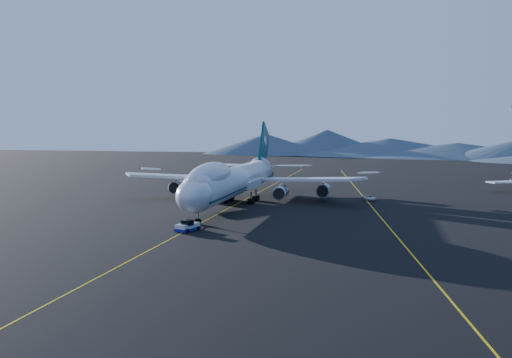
# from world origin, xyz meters

# --- Properties ---
(ground) EXTENTS (500.00, 500.00, 0.00)m
(ground) POSITION_xyz_m (0.00, 0.00, 0.00)
(ground) COLOR black
(ground) RESTS_ON ground
(taxiway_line_main) EXTENTS (0.25, 220.00, 0.01)m
(taxiway_line_main) POSITION_xyz_m (0.00, 0.00, 0.01)
(taxiway_line_main) COLOR gold
(taxiway_line_main) RESTS_ON ground
(taxiway_line_side) EXTENTS (28.08, 198.09, 0.01)m
(taxiway_line_side) POSITION_xyz_m (30.00, 10.00, 0.01)
(taxiway_line_side) COLOR gold
(taxiway_line_side) RESTS_ON ground
(boeing_747) EXTENTS (59.62, 72.43, 19.37)m
(boeing_747) POSITION_xyz_m (0.00, 0.03, 5.81)
(boeing_747) COLOR silver
(boeing_747) RESTS_ON ground
(pushback_tug) EXTENTS (3.72, 5.12, 2.01)m
(pushback_tug) POSITION_xyz_m (0.28, -33.01, 0.63)
(pushback_tug) COLOR silver
(pushback_tug) RESTS_ON ground
(service_van) EXTENTS (3.86, 4.91, 1.24)m
(service_van) POSITION_xyz_m (30.00, 15.44, 0.62)
(service_van) COLOR silver
(service_van) RESTS_ON ground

